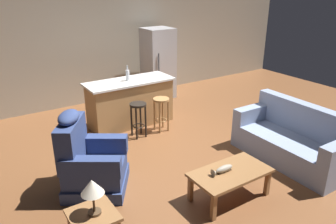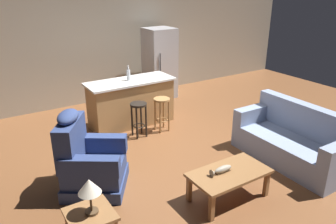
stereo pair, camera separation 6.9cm
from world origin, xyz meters
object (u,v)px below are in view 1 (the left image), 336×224
bar_stool_left (138,114)px  coffee_table (230,175)px  table_lamp (92,188)px  fish_figurine (222,170)px  recliner_near_lamp (90,163)px  end_table (94,221)px  couch (293,141)px  kitchen_island (130,102)px  bottle_tall_green (128,75)px  refrigerator (158,63)px  bar_stool_right (161,108)px

bar_stool_left → coffee_table: bearing=-87.2°
table_lamp → fish_figurine: bearing=1.1°
recliner_near_lamp → table_lamp: 1.39m
recliner_near_lamp → bar_stool_left: size_ratio=1.76×
end_table → table_lamp: 0.41m
couch → kitchen_island: kitchen_island is taller
table_lamp → bar_stool_left: bearing=53.1°
bar_stool_left → end_table: bearing=-127.3°
bottle_tall_green → bar_stool_left: bearing=-100.9°
couch → bottle_tall_green: size_ratio=6.11×
kitchen_island → refrigerator: bearing=40.2°
fish_figurine → couch: (1.73, 0.18, -0.12)m
kitchen_island → bar_stool_left: size_ratio=2.65×
refrigerator → fish_figurine: bearing=-110.5°
fish_figurine → couch: 1.74m
refrigerator → table_lamp: bearing=-128.6°
kitchen_island → bottle_tall_green: bearing=168.4°
refrigerator → recliner_near_lamp: bearing=-135.0°
table_lamp → bottle_tall_green: size_ratio=1.31×
fish_figurine → bar_stool_right: bearing=77.8°
end_table → bar_stool_right: bearing=45.6°
recliner_near_lamp → bottle_tall_green: (1.52, 1.78, 0.65)m
couch → bar_stool_right: size_ratio=2.81×
bottle_tall_green → end_table: bearing=-122.7°
kitchen_island → bar_stool_right: kitchen_island is taller
couch → refrigerator: bearing=-87.0°
couch → bar_stool_right: (-1.22, 2.19, 0.13)m
kitchen_island → refrigerator: size_ratio=1.02×
end_table → bar_stool_right: bar_stool_right is taller
bar_stool_left → bar_stool_right: bearing=0.0°
recliner_near_lamp → refrigerator: (2.97, 2.98, 0.46)m
couch → kitchen_island: (-1.58, 2.82, 0.14)m
kitchen_island → bar_stool_left: (-0.15, -0.63, -0.01)m
fish_figurine → kitchen_island: kitchen_island is taller
couch → bottle_tall_green: (-1.61, 2.82, 0.73)m
refrigerator → bottle_tall_green: 1.89m
coffee_table → bottle_tall_green: size_ratio=3.52×
coffee_table → end_table: size_ratio=1.96×
table_lamp → bar_stool_right: size_ratio=0.60×
fish_figurine → end_table: size_ratio=0.61×
bar_stool_left → table_lamp: bearing=-126.9°
recliner_near_lamp → bottle_tall_green: 2.43m
table_lamp → kitchen_island: table_lamp is taller
bar_stool_left → bottle_tall_green: bottle_tall_green is taller
bar_stool_right → fish_figurine: bearing=-102.2°
end_table → bottle_tall_green: bottle_tall_green is taller
end_table → table_lamp: bearing=-20.7°
recliner_near_lamp → kitchen_island: bearing=82.2°
fish_figurine → refrigerator: bearing=69.5°
bar_stool_right → refrigerator: size_ratio=0.39×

